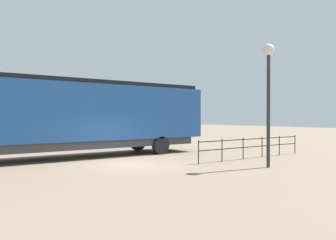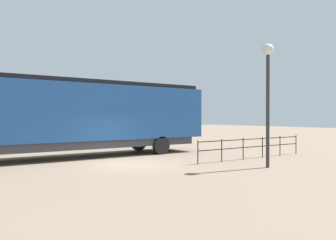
{
  "view_description": "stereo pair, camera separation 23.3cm",
  "coord_description": "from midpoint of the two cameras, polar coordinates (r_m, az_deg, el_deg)",
  "views": [
    {
      "loc": [
        14.04,
        -7.55,
        2.29
      ],
      "look_at": [
        -0.89,
        3.0,
        2.12
      ],
      "focal_mm": 34.85,
      "sensor_mm": 36.0,
      "label": 1
    },
    {
      "loc": [
        14.17,
        -7.36,
        2.29
      ],
      "look_at": [
        -0.89,
        3.0,
        2.12
      ],
      "focal_mm": 34.85,
      "sensor_mm": 36.0,
      "label": 2
    }
  ],
  "objects": [
    {
      "name": "platform_fence",
      "position": [
        18.68,
        14.27,
        -4.23
      ],
      "size": [
        0.05,
        7.96,
        1.17
      ],
      "color": "black",
      "rests_on": "ground_plane"
    },
    {
      "name": "ground_plane",
      "position": [
        16.12,
        -7.38,
        -7.65
      ],
      "size": [
        120.0,
        120.0,
        0.0
      ],
      "primitive_type": "plane",
      "color": "#84705B"
    },
    {
      "name": "locomotive",
      "position": [
        19.03,
        -16.62,
        0.91
      ],
      "size": [
        3.1,
        17.28,
        4.35
      ],
      "color": "navy",
      "rests_on": "ground_plane"
    },
    {
      "name": "lamp_post",
      "position": [
        15.53,
        16.75,
        6.86
      ],
      "size": [
        0.52,
        0.52,
        5.6
      ],
      "color": "#2D2D2D",
      "rests_on": "ground_plane"
    }
  ]
}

